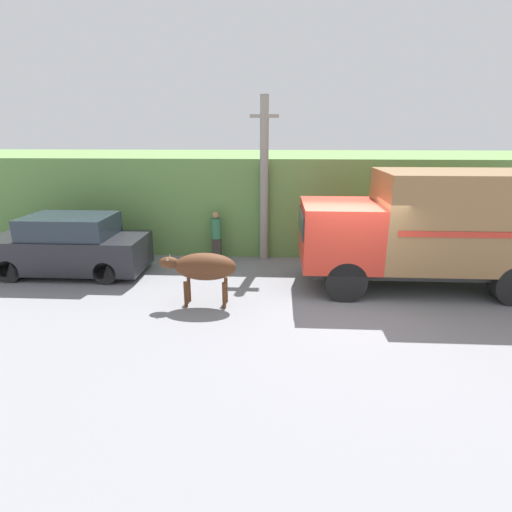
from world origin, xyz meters
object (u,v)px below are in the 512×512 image
pedestrian_on_hill (216,234)px  utility_pole (264,178)px  brown_cow (203,267)px  cargo_truck (436,227)px  parked_suv (70,246)px

pedestrian_on_hill → utility_pole: 2.41m
brown_cow → utility_pole: (1.35, 3.86, 1.73)m
cargo_truck → utility_pole: 5.35m
parked_suv → pedestrian_on_hill: (4.19, 1.58, 0.04)m
utility_pole → cargo_truck: bearing=-27.4°
utility_pole → parked_suv: bearing=-162.5°
parked_suv → pedestrian_on_hill: 4.48m
pedestrian_on_hill → brown_cow: bearing=94.8°
pedestrian_on_hill → cargo_truck: bearing=162.0°
parked_suv → utility_pole: utility_pole is taller
pedestrian_on_hill → utility_pole: size_ratio=0.31×
parked_suv → utility_pole: bearing=21.0°
pedestrian_on_hill → utility_pole: bearing=-170.0°
cargo_truck → pedestrian_on_hill: cargo_truck is taller
cargo_truck → parked_suv: cargo_truck is taller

